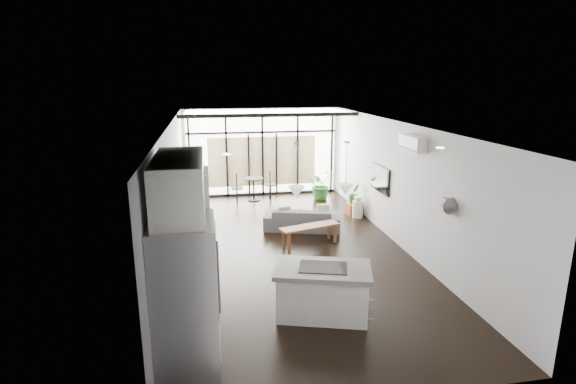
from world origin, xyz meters
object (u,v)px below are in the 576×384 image
object	(u,v)px
sofa	(302,215)
milk_can	(358,207)
fridge	(186,298)
pouf	(297,216)
island	(323,291)
tv	(380,179)
console_bench	(310,235)

from	to	relation	value
sofa	milk_can	world-z (taller)	sofa
fridge	pouf	xyz separation A→B (m)	(2.60, 5.69, -0.83)
island	tv	bearing A→B (deg)	74.54
fridge	tv	size ratio (longest dim) A/B	1.87
milk_can	tv	size ratio (longest dim) A/B	0.54
console_bench	pouf	world-z (taller)	console_bench
milk_can	tv	world-z (taller)	tv
fridge	sofa	distance (m)	5.87
island	console_bench	world-z (taller)	island
fridge	milk_can	bearing A→B (deg)	53.70
island	console_bench	bearing A→B (deg)	97.56
console_bench	pouf	bearing A→B (deg)	72.11
pouf	milk_can	distance (m)	1.76
sofa	tv	distance (m)	2.15
sofa	console_bench	xyz separation A→B (m)	(-0.05, -1.07, -0.14)
console_bench	milk_can	world-z (taller)	milk_can
island	milk_can	world-z (taller)	island
pouf	milk_can	bearing A→B (deg)	7.46
island	milk_can	xyz separation A→B (m)	(2.27, 4.89, -0.12)
fridge	pouf	size ratio (longest dim) A/B	4.18
fridge	tv	world-z (taller)	fridge
console_bench	milk_can	size ratio (longest dim) A/B	2.43
sofa	pouf	world-z (taller)	sofa
pouf	sofa	bearing A→B (deg)	-86.26
island	pouf	size ratio (longest dim) A/B	3.09
console_bench	sofa	bearing A→B (deg)	70.10
console_bench	tv	bearing A→B (deg)	5.37
console_bench	milk_can	distance (m)	2.51
island	tv	xyz separation A→B (m)	(2.48, 3.92, 0.88)
island	milk_can	bearing A→B (deg)	81.94
island	sofa	distance (m)	4.22
console_bench	milk_can	xyz separation A→B (m)	(1.76, 1.79, 0.06)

